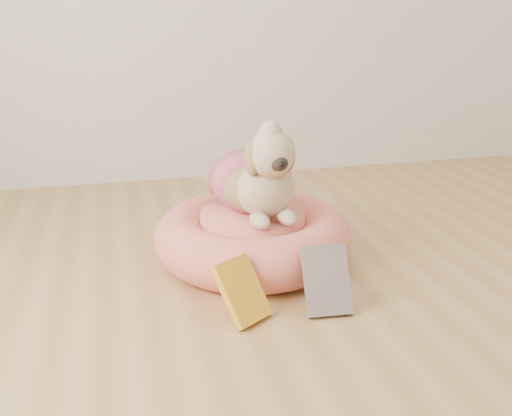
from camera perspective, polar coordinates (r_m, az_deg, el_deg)
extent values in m
cylinder|color=#DE6456|center=(2.09, -0.34, -3.75)|extent=(0.52, 0.52, 0.11)
torus|color=#DE6456|center=(2.07, -0.34, -2.79)|extent=(0.71, 0.71, 0.18)
cylinder|color=#DE6456|center=(2.06, -0.34, -1.68)|extent=(0.38, 0.38, 0.10)
cube|color=yellow|center=(1.69, -1.41, -8.29)|extent=(0.18, 0.18, 0.18)
cube|color=silver|center=(1.75, 7.08, -7.17)|extent=(0.15, 0.14, 0.19)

